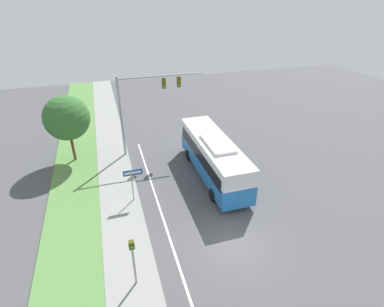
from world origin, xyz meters
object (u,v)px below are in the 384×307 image
object	(u,v)px
pedestrian_signal	(133,256)
street_sign	(133,179)
bus	(214,155)
signal_gantry	(145,98)

from	to	relation	value
pedestrian_signal	street_sign	bearing A→B (deg)	83.11
pedestrian_signal	street_sign	distance (m)	7.17
bus	street_sign	xyz separation A→B (m)	(-6.63, -1.53, 0.01)
signal_gantry	street_sign	xyz separation A→B (m)	(-2.26, -7.16, -3.35)
street_sign	bus	bearing A→B (deg)	12.96
signal_gantry	street_sign	distance (m)	8.23
bus	signal_gantry	world-z (taller)	signal_gantry
street_sign	signal_gantry	bearing A→B (deg)	72.49
bus	signal_gantry	bearing A→B (deg)	127.77
bus	street_sign	bearing A→B (deg)	-167.04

